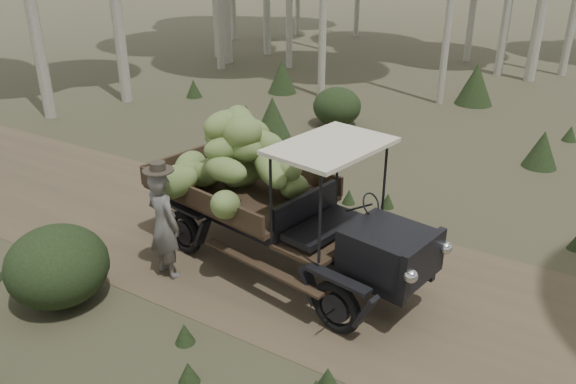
{
  "coord_description": "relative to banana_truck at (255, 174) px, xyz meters",
  "views": [
    {
      "loc": [
        2.15,
        -6.77,
        4.89
      ],
      "look_at": [
        -1.95,
        -0.1,
        1.33
      ],
      "focal_mm": 35.0,
      "sensor_mm": 36.0,
      "label": 1
    }
  ],
  "objects": [
    {
      "name": "farmer",
      "position": [
        -0.88,
        -1.22,
        -0.57
      ],
      "size": [
        0.7,
        0.54,
        1.9
      ],
      "rotation": [
        0.0,
        0.0,
        2.96
      ],
      "color": "#5B5854",
      "rests_on": "ground"
    },
    {
      "name": "dirt_track",
      "position": [
        2.57,
        0.06,
        -1.47
      ],
      "size": [
        70.0,
        4.0,
        0.01
      ],
      "primitive_type": "cube",
      "color": "brown",
      "rests_on": "ground"
    },
    {
      "name": "undergrowth",
      "position": [
        1.69,
        0.35,
        -0.92
      ],
      "size": [
        21.44,
        24.14,
        1.38
      ],
      "color": "#233319",
      "rests_on": "ground"
    },
    {
      "name": "banana_truck",
      "position": [
        0.0,
        0.0,
        0.0
      ],
      "size": [
        5.21,
        2.72,
        2.52
      ],
      "rotation": [
        0.0,
        0.0,
        -0.17
      ],
      "color": "black",
      "rests_on": "ground"
    },
    {
      "name": "ground",
      "position": [
        2.57,
        0.06,
        -1.47
      ],
      "size": [
        120.0,
        120.0,
        0.0
      ],
      "primitive_type": "plane",
      "color": "#473D2B",
      "rests_on": "ground"
    }
  ]
}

